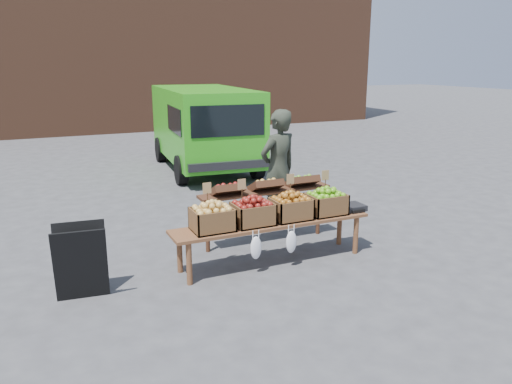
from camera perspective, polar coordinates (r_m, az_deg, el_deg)
name	(u,v)px	position (r m, az deg, el deg)	size (l,w,h in m)	color
ground	(227,261)	(6.77, -3.35, -7.87)	(80.00, 80.00, 0.00)	#464648
delivery_van	(204,130)	(12.29, -5.95, 7.11)	(2.02, 4.40, 1.97)	green
vendor	(278,170)	(7.86, 2.55, 2.57)	(0.69, 0.45, 1.89)	#2A2F25
chalkboard_sign	(81,262)	(5.94, -19.39, -7.52)	(0.57, 0.32, 0.87)	black
back_table	(266,209)	(7.26, 1.11, -1.90)	(2.10, 0.44, 1.04)	#3F2314
display_bench	(272,242)	(6.62, 1.83, -5.74)	(2.70, 0.56, 0.57)	brown
crate_golden_apples	(212,219)	(6.17, -5.02, -3.15)	(0.50, 0.40, 0.28)	gold
crate_russet_pears	(253,214)	(6.37, -0.36, -2.52)	(0.50, 0.40, 0.28)	maroon
crate_red_apples	(291,209)	(6.61, 3.99, -1.92)	(0.50, 0.40, 0.28)	#A56910
crate_green_apples	(326,204)	(6.88, 8.01, -1.36)	(0.50, 0.40, 0.28)	#528D15
weighing_scale	(352,207)	(7.14, 10.86, -1.72)	(0.34, 0.30, 0.08)	black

